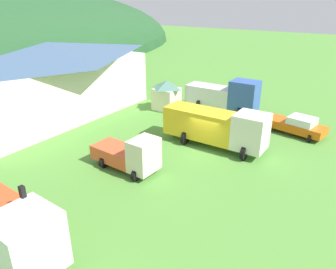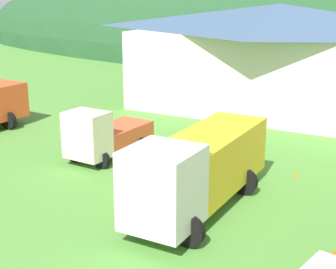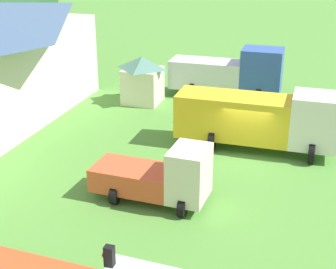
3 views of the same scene
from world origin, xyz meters
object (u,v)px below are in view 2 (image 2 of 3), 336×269
(traffic_cone_near_pickup, at_px, (297,177))
(depot_building, at_px, (277,58))
(light_truck_cream, at_px, (104,135))
(heavy_rig_striped, at_px, (198,167))

(traffic_cone_near_pickup, bearing_deg, depot_building, 112.68)
(light_truck_cream, distance_m, heavy_rig_striped, 7.60)
(light_truck_cream, xyz_separation_m, traffic_cone_near_pickup, (9.27, 2.12, -1.22))
(depot_building, height_order, heavy_rig_striped, depot_building)
(heavy_rig_striped, relative_size, traffic_cone_near_pickup, 13.35)
(depot_building, xyz_separation_m, light_truck_cream, (-4.48, -13.57, -2.55))
(heavy_rig_striped, height_order, traffic_cone_near_pickup, heavy_rig_striped)
(depot_building, relative_size, traffic_cone_near_pickup, 33.19)
(light_truck_cream, bearing_deg, traffic_cone_near_pickup, 105.59)
(depot_building, relative_size, heavy_rig_striped, 2.49)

